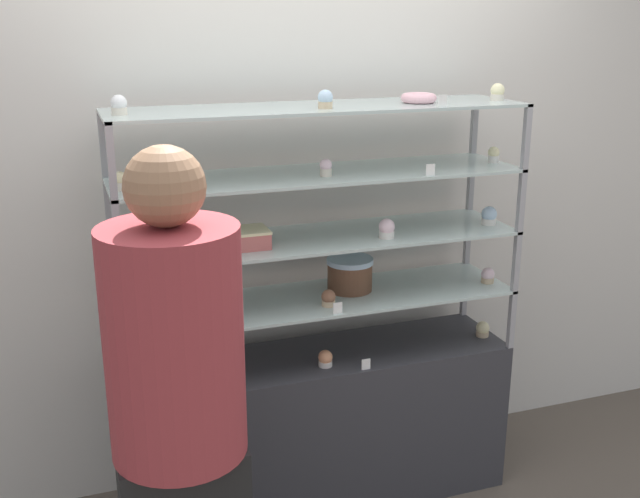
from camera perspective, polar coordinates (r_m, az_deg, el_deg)
The scene contains 31 objects.
ground_plane at distance 3.43m, azimuth -0.00°, elevation -18.17°, with size 20.00×20.00×0.00m, color brown.
back_wall at distance 3.21m, azimuth -2.10°, elevation 4.82°, with size 8.00×0.05×2.60m.
display_base at distance 3.25m, azimuth -0.00°, elevation -13.38°, with size 1.57×0.41×0.67m.
display_riser_lower at distance 3.00m, azimuth -0.00°, elevation -3.95°, with size 1.57×0.41×0.25m.
display_riser_middle at distance 2.92m, azimuth -0.00°, elevation 0.68°, with size 1.57×0.41×0.25m.
display_riser_upper at distance 2.86m, azimuth -0.00°, elevation 5.53°, with size 1.57×0.41×0.25m.
display_riser_top at distance 2.82m, azimuth -0.00°, elevation 10.56°, with size 1.57×0.41×0.25m.
layer_cake_centerpiece at distance 3.06m, azimuth 2.29°, elevation -1.91°, with size 0.19×0.19×0.14m.
sheet_cake_frosted at distance 2.78m, azimuth -6.51°, elevation 0.75°, with size 0.25×0.15×0.07m.
cupcake_0 at distance 2.86m, azimuth -13.69°, elevation -10.08°, with size 0.06×0.06×0.07m.
cupcake_1 at distance 2.99m, azimuth 0.41°, elevation -8.36°, with size 0.06×0.06×0.07m.
cupcake_2 at distance 3.33m, azimuth 12.29°, elevation -6.00°, with size 0.06×0.06×0.07m.
price_tag_0 at distance 2.97m, azimuth 3.52°, elevation -8.76°, with size 0.04×0.00×0.04m.
cupcake_3 at distance 2.79m, azimuth -13.68°, elevation -5.13°, with size 0.06×0.06×0.07m.
cupcake_4 at distance 2.90m, azimuth 0.71°, elevation -3.77°, with size 0.06×0.06×0.07m.
cupcake_5 at distance 3.23m, azimuth 12.66°, elevation -1.99°, with size 0.06×0.06×0.07m.
price_tag_1 at distance 2.83m, azimuth 1.36°, elevation -4.52°, with size 0.04×0.00×0.04m.
cupcake_6 at distance 2.72m, azimuth -14.09°, elevation 0.01°, with size 0.06×0.06×0.08m.
cupcake_7 at distance 2.90m, azimuth 5.10°, elevation 1.53°, with size 0.06×0.06×0.08m.
cupcake_8 at distance 3.16m, azimuth 12.76°, elevation 2.47°, with size 0.06×0.06×0.08m.
price_tag_2 at distance 2.61m, azimuth -9.58°, elevation -0.74°, with size 0.04×0.00×0.04m.
cupcake_9 at distance 2.64m, azimuth -14.96°, elevation 5.02°, with size 0.05×0.05×0.07m.
cupcake_10 at distance 2.79m, azimuth 0.47°, elevation 6.22°, with size 0.05×0.05×0.07m.
cupcake_11 at distance 3.14m, azimuth 13.09°, elevation 7.01°, with size 0.05×0.05×0.07m.
price_tag_3 at distance 2.83m, azimuth 8.41°, elevation 5.99°, with size 0.04×0.00×0.04m.
cupcake_12 at distance 2.63m, azimuth -15.07°, elevation 10.52°, with size 0.05×0.05×0.07m.
cupcake_13 at distance 2.73m, azimuth 0.41°, elevation 11.32°, with size 0.05×0.05×0.07m.
cupcake_14 at distance 3.10m, azimuth 13.37°, elevation 11.55°, with size 0.05×0.05×0.07m.
price_tag_4 at distance 2.81m, azimuth 9.32°, elevation 11.07°, with size 0.04×0.00×0.04m.
donut_glazed at distance 2.95m, azimuth 7.53°, elevation 11.34°, with size 0.14×0.14×0.04m.
customer_figure at distance 2.24m, azimuth -10.71°, elevation -12.22°, with size 0.39×0.39×1.67m.
Camera 1 is at (-0.93, -2.64, 1.98)m, focal length 42.00 mm.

